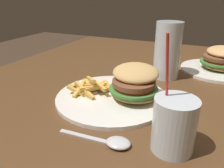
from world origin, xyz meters
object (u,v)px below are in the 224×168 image
(beer_glass, at_px, (167,52))
(spoon, at_px, (114,142))
(meal_plate_far, at_px, (219,63))
(meal_plate_near, at_px, (122,90))
(juice_glass, at_px, (174,127))

(beer_glass, xyz_separation_m, spoon, (-0.01, -0.41, -0.08))
(meal_plate_far, bearing_deg, spoon, -107.98)
(meal_plate_near, height_order, spoon, meal_plate_near)
(spoon, bearing_deg, juice_glass, 16.18)
(meal_plate_far, bearing_deg, beer_glass, -139.95)
(spoon, bearing_deg, beer_glass, 85.22)
(juice_glass, relative_size, meal_plate_far, 0.83)
(beer_glass, distance_m, juice_glass, 0.39)
(juice_glass, xyz_separation_m, meal_plate_far, (0.08, 0.51, -0.02))
(spoon, relative_size, meal_plate_far, 0.60)
(spoon, bearing_deg, meal_plate_far, 68.91)
(beer_glass, bearing_deg, spoon, -91.67)
(beer_glass, xyz_separation_m, meal_plate_far, (0.17, 0.14, -0.06))
(juice_glass, height_order, meal_plate_far, juice_glass)
(spoon, bearing_deg, meal_plate_near, 104.74)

